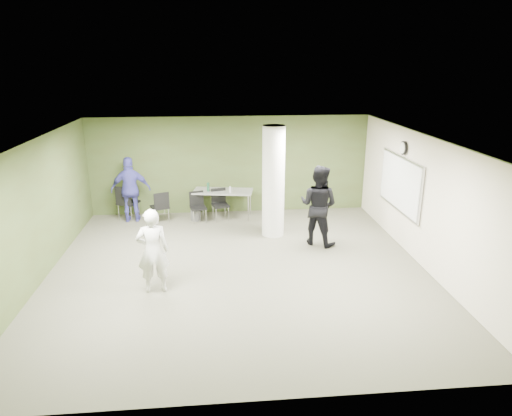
{
  "coord_description": "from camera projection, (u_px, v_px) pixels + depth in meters",
  "views": [
    {
      "loc": [
        -0.46,
        -8.91,
        4.27
      ],
      "look_at": [
        0.47,
        1.0,
        1.05
      ],
      "focal_mm": 32.0,
      "sensor_mm": 36.0,
      "label": 1
    }
  ],
  "objects": [
    {
      "name": "man_black",
      "position": [
        318.0,
        205.0,
        10.91
      ],
      "size": [
        1.2,
        1.15,
        1.95
      ],
      "primitive_type": "imported",
      "rotation": [
        0.0,
        0.0,
        2.51
      ],
      "color": "black",
      "rests_on": "floor"
    },
    {
      "name": "woman_white",
      "position": [
        153.0,
        251.0,
        8.63
      ],
      "size": [
        0.65,
        0.46,
        1.68
      ],
      "primitive_type": "imported",
      "rotation": [
        0.0,
        0.0,
        3.25
      ],
      "color": "silver",
      "rests_on": "floor"
    },
    {
      "name": "folding_table",
      "position": [
        223.0,
        192.0,
        12.86
      ],
      "size": [
        1.76,
        1.0,
        1.04
      ],
      "rotation": [
        0.0,
        0.0,
        -0.17
      ],
      "color": "gray",
      "rests_on": "floor"
    },
    {
      "name": "chair_back_left",
      "position": [
        126.0,
        200.0,
        12.68
      ],
      "size": [
        0.65,
        0.65,
        0.99
      ],
      "rotation": [
        0.0,
        0.0,
        2.72
      ],
      "color": "black",
      "rests_on": "floor"
    },
    {
      "name": "wall_right_cream",
      "position": [
        425.0,
        202.0,
        9.72
      ],
      "size": [
        0.02,
        8.0,
        2.8
      ],
      "primitive_type": "cube",
      "color": "beige",
      "rests_on": "floor"
    },
    {
      "name": "chair_table_right",
      "position": [
        220.0,
        202.0,
        12.78
      ],
      "size": [
        0.52,
        0.52,
        0.87
      ],
      "rotation": [
        0.0,
        0.0,
        0.25
      ],
      "color": "black",
      "rests_on": "floor"
    },
    {
      "name": "wall_back",
      "position": [
        230.0,
        165.0,
        13.15
      ],
      "size": [
        8.0,
        2.8,
        0.02
      ],
      "primitive_type": "cube",
      "rotation": [
        1.57,
        0.0,
        0.0
      ],
      "color": "#424C23",
      "rests_on": "floor"
    },
    {
      "name": "man_blue",
      "position": [
        131.0,
        190.0,
        12.49
      ],
      "size": [
        1.09,
        0.51,
        1.81
      ],
      "primitive_type": "imported",
      "rotation": [
        0.0,
        0.0,
        3.2
      ],
      "color": "#4342A3",
      "rests_on": "floor"
    },
    {
      "name": "wall_clock",
      "position": [
        403.0,
        148.0,
        10.55
      ],
      "size": [
        0.06,
        0.32,
        0.32
      ],
      "color": "black",
      "rests_on": "wall_right_cream"
    },
    {
      "name": "wall_left",
      "position": [
        36.0,
        213.0,
        9.01
      ],
      "size": [
        0.02,
        8.0,
        2.8
      ],
      "primitive_type": "cube",
      "color": "#424C23",
      "rests_on": "floor"
    },
    {
      "name": "ceiling",
      "position": [
        237.0,
        140.0,
        8.93
      ],
      "size": [
        8.0,
        8.0,
        0.0
      ],
      "primitive_type": "plane",
      "rotation": [
        3.14,
        0.0,
        0.0
      ],
      "color": "white",
      "rests_on": "wall_back"
    },
    {
      "name": "chair_back_right",
      "position": [
        161.0,
        205.0,
        12.48
      ],
      "size": [
        0.58,
        0.58,
        0.88
      ],
      "rotation": [
        0.0,
        0.0,
        3.55
      ],
      "color": "black",
      "rests_on": "floor"
    },
    {
      "name": "wastebasket",
      "position": [
        196.0,
        215.0,
        12.77
      ],
      "size": [
        0.28,
        0.28,
        0.33
      ],
      "primitive_type": "cylinder",
      "color": "#4C4C4C",
      "rests_on": "floor"
    },
    {
      "name": "whiteboard",
      "position": [
        400.0,
        183.0,
        10.82
      ],
      "size": [
        0.05,
        2.3,
        1.3
      ],
      "color": "silver",
      "rests_on": "wall_right_cream"
    },
    {
      "name": "column",
      "position": [
        273.0,
        182.0,
        11.35
      ],
      "size": [
        0.56,
        0.56,
        2.8
      ],
      "primitive_type": "cylinder",
      "color": "silver",
      "rests_on": "floor"
    },
    {
      "name": "floor",
      "position": [
        239.0,
        269.0,
        9.79
      ],
      "size": [
        8.0,
        8.0,
        0.0
      ],
      "primitive_type": "plane",
      "color": "#585645",
      "rests_on": "ground"
    },
    {
      "name": "chair_table_left",
      "position": [
        198.0,
        204.0,
        12.62
      ],
      "size": [
        0.51,
        0.51,
        0.83
      ],
      "rotation": [
        0.0,
        0.0,
        0.25
      ],
      "color": "black",
      "rests_on": "floor"
    }
  ]
}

